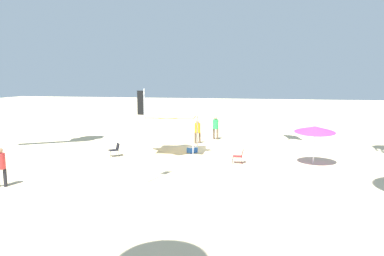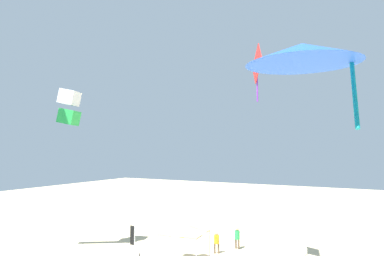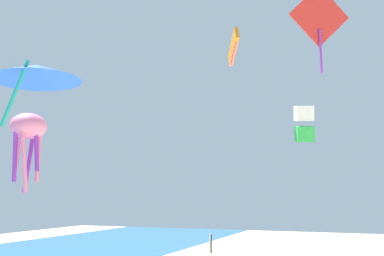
% 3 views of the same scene
% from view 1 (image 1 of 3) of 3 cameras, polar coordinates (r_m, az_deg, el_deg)
% --- Properties ---
extents(ground, '(120.00, 120.00, 0.10)m').
position_cam_1_polar(ground, '(26.56, 3.76, -2.90)').
color(ground, beige).
extents(canopy_tent, '(3.41, 3.25, 2.98)m').
position_cam_1_polar(canopy_tent, '(23.72, -3.16, 2.44)').
color(canopy_tent, '#B7B7BC').
rests_on(canopy_tent, ground).
extents(beach_umbrella, '(2.25, 2.26, 2.30)m').
position_cam_1_polar(beach_umbrella, '(21.65, 18.40, -0.16)').
color(beach_umbrella, silver).
rests_on(beach_umbrella, ground).
extents(folding_chair_facing_ocean, '(0.81, 0.80, 0.82)m').
position_cam_1_polar(folding_chair_facing_ocean, '(23.51, -11.75, -3.16)').
color(folding_chair_facing_ocean, black).
rests_on(folding_chair_facing_ocean, ground).
extents(folding_chair_near_cooler, '(0.66, 0.58, 0.82)m').
position_cam_1_polar(folding_chair_near_cooler, '(21.33, 7.31, -4.16)').
color(folding_chair_near_cooler, black).
rests_on(folding_chair_near_cooler, ground).
extents(cooler_box, '(0.70, 0.74, 0.40)m').
position_cam_1_polar(cooler_box, '(24.19, 0.03, -3.34)').
color(cooler_box, blue).
rests_on(cooler_box, ground).
extents(banner_flag, '(0.36, 0.06, 4.38)m').
position_cam_1_polar(banner_flag, '(17.04, -7.47, 0.13)').
color(banner_flag, silver).
rests_on(banner_flag, ground).
extents(person_far_stroller, '(0.45, 0.43, 1.79)m').
position_cam_1_polar(person_far_stroller, '(27.40, 0.86, -0.22)').
color(person_far_stroller, brown).
rests_on(person_far_stroller, ground).
extents(person_kite_handler, '(0.48, 0.44, 1.86)m').
position_cam_1_polar(person_kite_handler, '(29.27, 3.66, 0.36)').
color(person_kite_handler, brown).
rests_on(person_kite_handler, ground).
extents(person_beachcomber, '(0.47, 0.42, 1.79)m').
position_cam_1_polar(person_beachcomber, '(18.65, -27.38, -4.92)').
color(person_beachcomber, black).
rests_on(person_beachcomber, ground).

